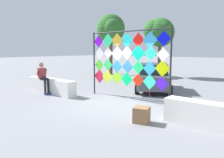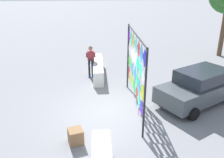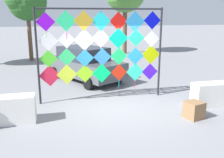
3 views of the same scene
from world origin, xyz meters
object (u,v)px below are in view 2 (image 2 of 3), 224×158
Objects in this scene: kite_display_rack at (135,65)px; cardboard_box_large at (76,136)px; seated_vendor at (91,58)px; parked_car at (200,87)px.

cardboard_box_large is at bearing -44.87° from kite_display_rack.
seated_vendor is (-3.93, -1.80, -0.92)m from kite_display_rack.
kite_display_rack is 2.64× the size of seated_vendor.
seated_vendor reaches higher than parked_car.
seated_vendor is 3.31× the size of cardboard_box_large.
parked_car is 5.66m from cardboard_box_large.
seated_vendor is at bearing -155.43° from kite_display_rack.
kite_display_rack reaches higher than parked_car.
cardboard_box_large is at bearing -63.90° from parked_car.
cardboard_box_large is (2.23, -2.22, -1.63)m from kite_display_rack.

